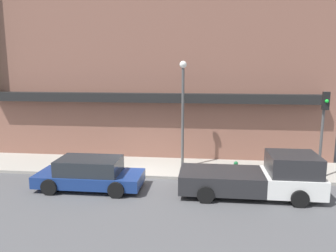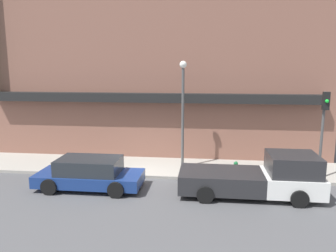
# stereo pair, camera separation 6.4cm
# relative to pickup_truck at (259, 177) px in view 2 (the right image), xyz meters

# --- Properties ---
(ground_plane) EXTENTS (80.00, 80.00, 0.00)m
(ground_plane) POSITION_rel_pickup_truck_xyz_m (-5.19, 1.52, -0.79)
(ground_plane) COLOR #4C4C4F
(sidewalk) EXTENTS (36.00, 3.25, 0.14)m
(sidewalk) POSITION_rel_pickup_truck_xyz_m (-5.19, 3.14, -0.71)
(sidewalk) COLOR #9E998E
(sidewalk) RESTS_ON ground
(building) EXTENTS (19.80, 3.80, 11.42)m
(building) POSITION_rel_pickup_truck_xyz_m (-5.20, 6.25, 4.91)
(building) COLOR brown
(building) RESTS_ON ground
(pickup_truck) EXTENTS (5.73, 2.27, 1.80)m
(pickup_truck) POSITION_rel_pickup_truck_xyz_m (0.00, 0.00, 0.00)
(pickup_truck) COLOR white
(pickup_truck) RESTS_ON ground
(parked_car) EXTENTS (4.60, 2.08, 1.36)m
(parked_car) POSITION_rel_pickup_truck_xyz_m (-7.23, -0.00, -0.12)
(parked_car) COLOR navy
(parked_car) RESTS_ON ground
(fire_hydrant) EXTENTS (0.22, 0.22, 0.66)m
(fire_hydrant) POSITION_rel_pickup_truck_xyz_m (-0.74, 2.17, -0.31)
(fire_hydrant) COLOR #196633
(fire_hydrant) RESTS_ON sidewalk
(street_lamp) EXTENTS (0.36, 0.36, 5.42)m
(street_lamp) POSITION_rel_pickup_truck_xyz_m (-3.38, 3.10, 2.75)
(street_lamp) COLOR #4C4C4C
(street_lamp) RESTS_ON sidewalk
(traffic_light) EXTENTS (0.28, 0.42, 4.05)m
(traffic_light) POSITION_rel_pickup_truck_xyz_m (3.02, 1.94, 2.12)
(traffic_light) COLOR #4C4C4C
(traffic_light) RESTS_ON sidewalk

